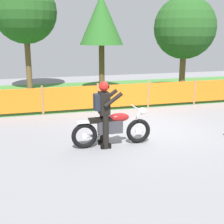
{
  "coord_description": "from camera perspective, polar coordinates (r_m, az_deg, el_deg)",
  "views": [
    {
      "loc": [
        -3.49,
        -8.49,
        2.86
      ],
      "look_at": [
        -1.47,
        -1.18,
        0.9
      ],
      "focal_mm": 49.6,
      "sensor_mm": 36.0,
      "label": 1
    }
  ],
  "objects": [
    {
      "name": "ground",
      "position": [
        9.62,
        6.57,
        -2.98
      ],
      "size": [
        24.0,
        24.0,
        0.02
      ],
      "primitive_type": "cube",
      "color": "gray"
    },
    {
      "name": "tree_near_left",
      "position": [
        15.65,
        -1.98,
        16.54
      ],
      "size": [
        2.15,
        2.15,
        4.65
      ],
      "color": "brown",
      "rests_on": "ground"
    },
    {
      "name": "rider_lead",
      "position": [
        7.77,
        -1.53,
        0.26
      ],
      "size": [
        0.67,
        0.54,
        1.69
      ],
      "rotation": [
        0.0,
        0.0,
        0.0
      ],
      "color": "black",
      "rests_on": "ground"
    },
    {
      "name": "barrier_fence",
      "position": [
        11.73,
        2.16,
        3.07
      ],
      "size": [
        10.12,
        0.08,
        1.05
      ],
      "color": "#997547",
      "rests_on": "ground"
    },
    {
      "name": "grass_verge",
      "position": [
        15.09,
        -1.81,
        3.57
      ],
      "size": [
        24.0,
        6.9,
        0.01
      ],
      "primitive_type": "cube",
      "color": "#427A33",
      "rests_on": "ground"
    },
    {
      "name": "motorcycle_lead",
      "position": [
        7.95,
        0.09,
        -2.9
      ],
      "size": [
        2.11,
        0.62,
        1.0
      ],
      "rotation": [
        0.0,
        0.0,
        0.0
      ],
      "color": "black",
      "rests_on": "ground"
    },
    {
      "name": "tree_leftmost",
      "position": [
        16.13,
        -15.74,
        17.34
      ],
      "size": [
        3.06,
        3.06,
        5.35
      ],
      "color": "brown",
      "rests_on": "ground"
    },
    {
      "name": "tree_near_right",
      "position": [
        14.98,
        13.26,
        14.84
      ],
      "size": [
        2.83,
        2.83,
        4.48
      ],
      "color": "brown",
      "rests_on": "ground"
    }
  ]
}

